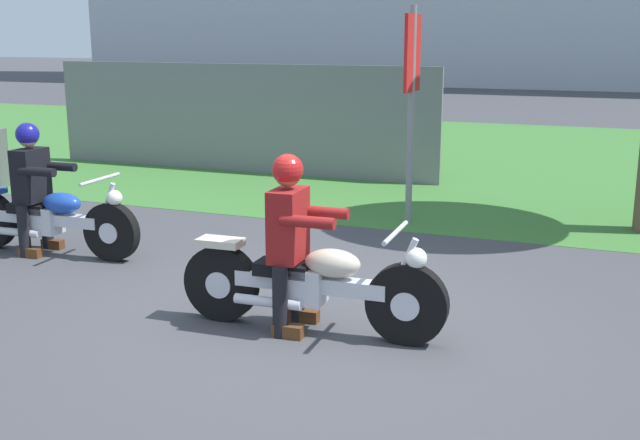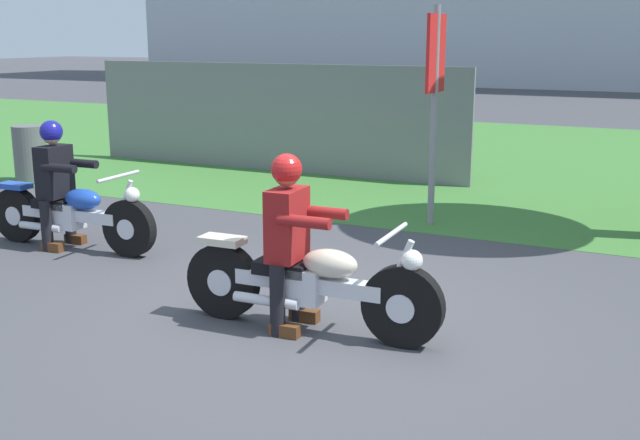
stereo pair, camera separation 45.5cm
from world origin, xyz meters
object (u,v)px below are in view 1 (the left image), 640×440
(rider_lead, at_px, (290,229))
(rider_follow, at_px, (33,178))
(motorcycle_follow, at_px, (49,219))
(sign_banner, at_px, (412,81))
(motorcycle_lead, at_px, (311,284))

(rider_lead, relative_size, rider_follow, 1.01)
(motorcycle_follow, relative_size, sign_banner, 0.82)
(motorcycle_lead, height_order, motorcycle_follow, motorcycle_lead)
(sign_banner, bearing_deg, rider_follow, -139.66)
(motorcycle_lead, bearing_deg, rider_lead, 179.15)
(rider_follow, relative_size, sign_banner, 0.53)
(motorcycle_follow, height_order, sign_banner, sign_banner)
(rider_follow, bearing_deg, sign_banner, 37.87)
(motorcycle_follow, distance_m, rider_follow, 0.46)
(motorcycle_follow, bearing_deg, sign_banner, 39.31)
(rider_follow, bearing_deg, motorcycle_lead, -18.38)
(rider_lead, height_order, motorcycle_follow, rider_lead)
(motorcycle_lead, relative_size, rider_follow, 1.56)
(motorcycle_lead, distance_m, rider_lead, 0.46)
(rider_follow, bearing_deg, rider_lead, -19.20)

